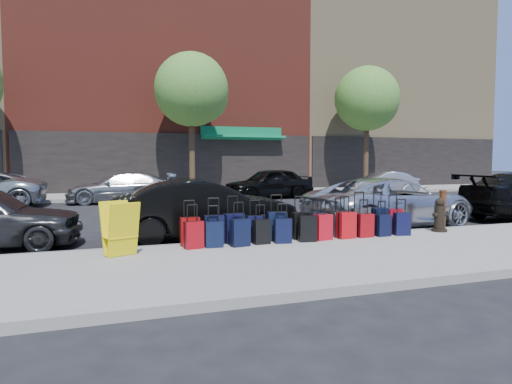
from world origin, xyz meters
name	(u,v)px	position (x,y,z in m)	size (l,w,h in m)	color
ground	(237,219)	(0.00, 0.00, 0.00)	(120.00, 120.00, 0.00)	black
sidewalk_near	(338,258)	(0.00, -6.50, 0.07)	(60.00, 4.00, 0.15)	gray
sidewalk_far	(181,194)	(0.00, 10.00, 0.07)	(60.00, 4.00, 0.15)	gray
curb_near	(294,240)	(0.00, -4.48, 0.07)	(60.00, 0.08, 0.15)	gray
curb_far	(189,197)	(0.00, 7.98, 0.07)	(60.00, 0.08, 0.15)	gray
building_center	(158,41)	(0.00, 17.99, 9.98)	(17.00, 12.85, 20.00)	maroon
building_right	(362,71)	(16.00, 17.99, 8.98)	(15.00, 12.12, 18.00)	#9C875F
tree_center	(194,92)	(0.64, 9.50, 5.41)	(3.80, 3.80, 7.27)	black
tree_right	(369,101)	(11.14, 9.50, 5.41)	(3.80, 3.80, 7.27)	black
suitcase_front_0	(190,231)	(-2.47, -4.76, 0.45)	(0.39, 0.22, 0.94)	#950B09
suitcase_front_1	(214,230)	(-1.96, -4.76, 0.46)	(0.43, 0.26, 0.98)	black
suitcase_front_2	(234,228)	(-1.53, -4.76, 0.47)	(0.45, 0.29, 1.01)	black
suitcase_front_3	(255,229)	(-1.05, -4.79, 0.43)	(0.39, 0.24, 0.91)	black
suitcase_front_4	(277,226)	(-0.56, -4.80, 0.47)	(0.45, 0.29, 1.01)	black
suitcase_front_5	(301,225)	(0.02, -4.79, 0.45)	(0.40, 0.22, 0.96)	black
suitcase_front_6	(318,225)	(0.44, -4.83, 0.44)	(0.39, 0.23, 0.92)	black
suitcase_front_7	(341,224)	(1.01, -4.84, 0.44)	(0.40, 0.25, 0.91)	#404046
suitcase_front_8	(360,222)	(1.56, -4.79, 0.47)	(0.43, 0.24, 1.02)	#333337
suitcase_front_9	(379,221)	(2.07, -4.80, 0.47)	(0.45, 0.29, 1.01)	black
suitcase_front_10	(394,221)	(2.49, -4.81, 0.44)	(0.40, 0.23, 0.94)	#A00A18
suitcase_back_0	(194,235)	(-2.47, -5.09, 0.43)	(0.40, 0.27, 0.89)	maroon
suitcase_back_1	(214,234)	(-2.05, -5.09, 0.42)	(0.37, 0.23, 0.85)	black
suitcase_back_2	(240,232)	(-1.52, -5.17, 0.43)	(0.41, 0.28, 0.91)	black
suitcase_back_3	(261,232)	(-1.02, -5.08, 0.41)	(0.37, 0.23, 0.83)	black
suitcase_back_4	(283,231)	(-0.56, -5.14, 0.41)	(0.38, 0.26, 0.85)	black
suitcase_back_5	(307,229)	(0.02, -5.14, 0.43)	(0.40, 0.27, 0.89)	black
suitcase_back_6	(323,227)	(0.43, -5.08, 0.44)	(0.42, 0.29, 0.92)	#AF0B18
suitcase_back_7	(346,225)	(1.02, -5.07, 0.45)	(0.42, 0.27, 0.96)	#B20B11
suitcase_back_8	(365,225)	(1.51, -5.08, 0.42)	(0.37, 0.21, 0.87)	maroon
suitcase_back_9	(383,225)	(1.98, -5.10, 0.41)	(0.35, 0.22, 0.82)	black
suitcase_back_10	(402,224)	(2.47, -5.14, 0.42)	(0.39, 0.28, 0.86)	black
fire_hydrant	(440,216)	(3.71, -4.98, 0.53)	(0.43, 0.37, 0.83)	black
bollard	(443,209)	(4.04, -4.70, 0.66)	(0.18, 0.18, 1.00)	#38190C
display_rack	(120,229)	(-3.89, -5.29, 0.64)	(0.73, 0.76, 0.99)	yellow
car_near_1	(205,210)	(-1.81, -3.29, 0.72)	(1.53, 4.39, 1.45)	black
car_near_2	(391,202)	(3.63, -3.10, 0.71)	(2.34, 5.07, 1.41)	silver
car_far_1	(122,188)	(-3.19, 6.92, 0.68)	(1.90, 4.67, 1.36)	#B5B6BC
car_far_2	(269,183)	(3.81, 6.98, 0.75)	(1.78, 4.42, 1.51)	black
car_far_3	(382,183)	(10.42, 6.97, 0.64)	(1.35, 3.86, 1.27)	silver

